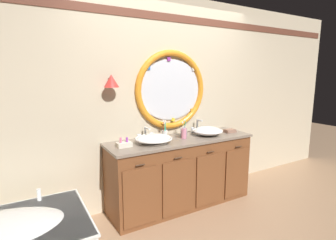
% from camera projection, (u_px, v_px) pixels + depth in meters
% --- Properties ---
extents(ground_plane, '(14.00, 14.00, 0.00)m').
position_uv_depth(ground_plane, '(192.00, 213.00, 3.12)').
color(ground_plane, tan).
extents(back_wall_assembly, '(6.40, 0.26, 2.60)m').
position_uv_depth(back_wall_assembly, '(168.00, 99.00, 3.39)').
color(back_wall_assembly, beige).
rests_on(back_wall_assembly, ground_plane).
extents(vanity_counter, '(1.86, 0.60, 0.86)m').
position_uv_depth(vanity_counter, '(181.00, 171.00, 3.28)').
color(vanity_counter, brown).
rests_on(vanity_counter, ground_plane).
extents(sink_basin_left, '(0.43, 0.43, 0.10)m').
position_uv_depth(sink_basin_left, '(154.00, 139.00, 2.98)').
color(sink_basin_left, white).
rests_on(sink_basin_left, vanity_counter).
extents(sink_basin_right, '(0.39, 0.39, 0.11)m').
position_uv_depth(sink_basin_right, '(208.00, 131.00, 3.36)').
color(sink_basin_right, white).
rests_on(sink_basin_right, vanity_counter).
extents(faucet_set_left, '(0.22, 0.15, 0.15)m').
position_uv_depth(faucet_set_left, '(146.00, 134.00, 3.16)').
color(faucet_set_left, silver).
rests_on(faucet_set_left, vanity_counter).
extents(faucet_set_right, '(0.21, 0.13, 0.18)m').
position_uv_depth(faucet_set_right, '(197.00, 127.00, 3.55)').
color(faucet_set_right, silver).
rests_on(faucet_set_right, vanity_counter).
extents(toothbrush_holder_left, '(0.08, 0.08, 0.22)m').
position_uv_depth(toothbrush_holder_left, '(165.00, 133.00, 3.26)').
color(toothbrush_holder_left, white).
rests_on(toothbrush_holder_left, vanity_counter).
extents(toothbrush_holder_right, '(0.09, 0.09, 0.22)m').
position_uv_depth(toothbrush_holder_right, '(184.00, 132.00, 3.31)').
color(toothbrush_holder_right, slate).
rests_on(toothbrush_holder_right, vanity_counter).
extents(soap_dispenser, '(0.07, 0.07, 0.16)m').
position_uv_depth(soap_dispenser, '(184.00, 133.00, 3.19)').
color(soap_dispenser, pink).
rests_on(soap_dispenser, vanity_counter).
extents(folded_hand_towel, '(0.16, 0.11, 0.04)m').
position_uv_depth(folded_hand_towel, '(230.00, 131.00, 3.53)').
color(folded_hand_towel, '#936B56').
rests_on(folded_hand_towel, vanity_counter).
extents(toiletry_basket, '(0.16, 0.11, 0.11)m').
position_uv_depth(toiletry_basket, '(124.00, 144.00, 2.83)').
color(toiletry_basket, beige).
rests_on(toiletry_basket, vanity_counter).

